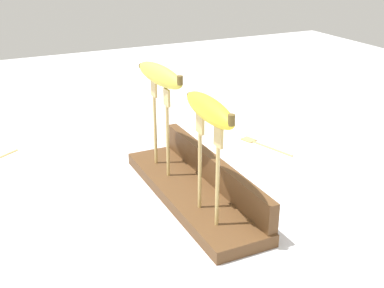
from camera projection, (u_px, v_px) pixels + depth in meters
The scene contains 8 objects.
ground_plane at pixel (192, 199), 1.05m from camera, with size 3.00×3.00×0.00m, color silver.
wooden_board at pixel (192, 193), 1.04m from camera, with size 0.45×0.13×0.03m, color brown.
board_backstop at pixel (214, 170), 1.05m from camera, with size 0.44×0.02×0.06m, color brown.
fork_stand_left at pixel (161, 120), 1.08m from camera, with size 0.10×0.01×0.20m.
fork_stand_right at pixel (209, 161), 0.89m from camera, with size 0.10×0.01×0.19m.
banana_raised_left at pixel (160, 75), 1.04m from camera, with size 0.19×0.05×0.04m.
banana_raised_right at pixel (209, 109), 0.85m from camera, with size 0.18×0.05×0.04m.
fork_fallen_near at pixel (260, 143), 1.32m from camera, with size 0.16×0.06×0.01m.
Camera 1 is at (0.83, -0.40, 0.51)m, focal length 46.45 mm.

